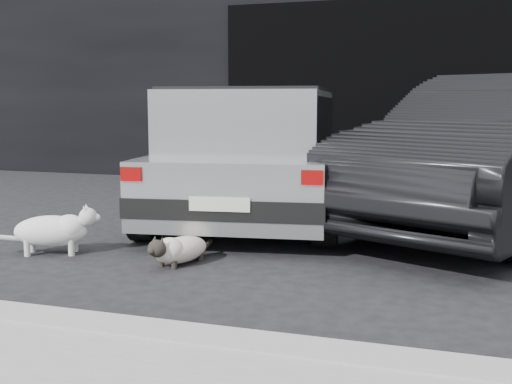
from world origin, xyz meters
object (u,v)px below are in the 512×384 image
(cat_siamese, at_px, (177,250))
(cat_white, at_px, (56,230))
(second_car, at_px, (505,152))
(silver_hatchback, at_px, (257,149))

(cat_siamese, relative_size, cat_white, 0.90)
(cat_siamese, bearing_deg, second_car, -118.46)
(silver_hatchback, height_order, cat_siamese, silver_hatchback)
(second_car, xyz_separation_m, cat_siamese, (-2.31, -2.23, -0.61))
(silver_hatchback, distance_m, cat_siamese, 2.04)
(silver_hatchback, xyz_separation_m, second_car, (2.34, 0.28, 0.01))
(second_car, distance_m, cat_siamese, 3.27)
(cat_siamese, height_order, cat_white, cat_white)
(cat_siamese, xyz_separation_m, cat_white, (-1.04, 0.03, 0.08))
(cat_siamese, distance_m, cat_white, 1.05)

